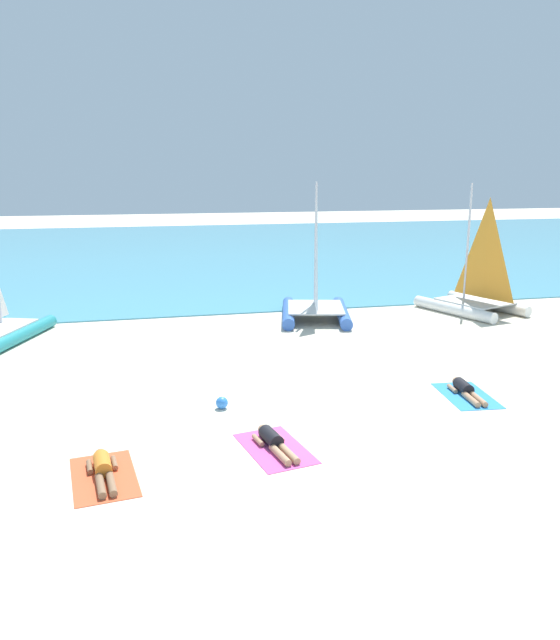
# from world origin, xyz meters

# --- Properties ---
(ground_plane) EXTENTS (120.00, 120.00, 0.00)m
(ground_plane) POSITION_xyz_m (0.00, 10.00, 0.00)
(ground_plane) COLOR beige
(ocean_water) EXTENTS (120.00, 40.00, 0.05)m
(ocean_water) POSITION_xyz_m (0.00, 31.12, 0.03)
(ocean_water) COLOR #4C9EB7
(ocean_water) RESTS_ON ground
(sailboat_blue) EXTENTS (3.28, 4.29, 4.98)m
(sailboat_blue) POSITION_xyz_m (2.43, 9.67, 0.74)
(sailboat_blue) COLOR blue
(sailboat_blue) RESTS_ON ground
(sailboat_white) EXTENTS (3.56, 4.37, 4.91)m
(sailboat_white) POSITION_xyz_m (8.74, 9.40, 0.73)
(sailboat_white) COLOR white
(sailboat_white) RESTS_ON ground
(towel_left) EXTENTS (1.34, 2.03, 0.01)m
(towel_left) POSITION_xyz_m (-4.67, -1.13, 0.01)
(towel_left) COLOR #EA5933
(towel_left) RESTS_ON ground
(sunbather_left) EXTENTS (0.61, 1.57, 0.30)m
(sunbather_left) POSITION_xyz_m (-4.68, -1.07, 0.13)
(sunbather_left) COLOR orange
(sunbather_left) RESTS_ON towel_left
(towel_middle) EXTENTS (1.44, 2.07, 0.01)m
(towel_middle) POSITION_xyz_m (-1.43, -0.70, 0.01)
(towel_middle) COLOR #D84C99
(towel_middle) RESTS_ON ground
(sunbather_middle) EXTENTS (0.69, 1.56, 0.30)m
(sunbather_middle) POSITION_xyz_m (-1.44, -0.63, 0.13)
(sunbather_middle) COLOR black
(sunbather_middle) RESTS_ON towel_middle
(towel_right) EXTENTS (1.28, 2.00, 0.01)m
(towel_right) POSITION_xyz_m (3.78, 1.12, 0.01)
(towel_right) COLOR #338CD8
(towel_right) RESTS_ON ground
(sunbather_right) EXTENTS (0.58, 1.57, 0.30)m
(sunbather_right) POSITION_xyz_m (3.79, 1.19, 0.13)
(sunbather_right) COLOR black
(sunbather_right) RESTS_ON towel_right
(beach_ball) EXTENTS (0.28, 0.28, 0.28)m
(beach_ball) POSITION_xyz_m (-2.16, 1.65, 0.14)
(beach_ball) COLOR #337FE5
(beach_ball) RESTS_ON ground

